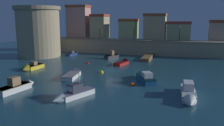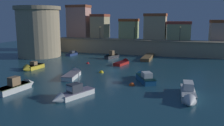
# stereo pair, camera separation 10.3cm
# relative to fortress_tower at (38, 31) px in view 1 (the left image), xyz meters

# --- Properties ---
(ground_plane) EXTENTS (108.25, 108.25, 0.00)m
(ground_plane) POSITION_rel_fortress_tower_xyz_m (21.31, -9.45, -5.88)
(ground_plane) COLOR #1E4756
(quay_wall) EXTENTS (43.94, 4.18, 3.65)m
(quay_wall) POSITION_rel_fortress_tower_xyz_m (21.31, 10.53, -4.04)
(quay_wall) COLOR tan
(quay_wall) RESTS_ON ground
(old_town_backdrop) EXTENTS (42.14, 6.24, 9.23)m
(old_town_backdrop) POSITION_rel_fortress_tower_xyz_m (18.90, 14.90, 0.91)
(old_town_backdrop) COLOR tan
(old_town_backdrop) RESTS_ON ground
(fortress_tower) EXTENTS (10.63, 10.63, 11.64)m
(fortress_tower) POSITION_rel_fortress_tower_xyz_m (0.00, 0.00, 0.00)
(fortress_tower) COLOR tan
(fortress_tower) RESTS_ON ground
(pier_dock) EXTENTS (1.83, 8.70, 0.70)m
(pier_dock) POSITION_rel_fortress_tower_xyz_m (25.18, 4.24, -5.54)
(pier_dock) COLOR brown
(pier_dock) RESTS_ON ground
(quay_lamp_0) EXTENTS (0.32, 0.32, 3.19)m
(quay_lamp_0) POSITION_rel_fortress_tower_xyz_m (11.41, 10.53, -0.09)
(quay_lamp_0) COLOR black
(quay_lamp_0) RESTS_ON quay_wall
(quay_lamp_1) EXTENTS (0.32, 0.32, 3.40)m
(quay_lamp_1) POSITION_rel_fortress_tower_xyz_m (20.63, 10.53, 0.04)
(quay_lamp_1) COLOR black
(quay_lamp_1) RESTS_ON quay_wall
(quay_lamp_2) EXTENTS (0.32, 0.32, 3.36)m
(quay_lamp_2) POSITION_rel_fortress_tower_xyz_m (31.69, 10.53, 0.01)
(quay_lamp_2) COLOR black
(quay_lamp_2) RESTS_ON quay_wall
(moored_boat_0) EXTENTS (2.47, 5.83, 1.58)m
(moored_boat_0) POSITION_rel_fortress_tower_xyz_m (16.75, -15.58, -5.52)
(moored_boat_0) COLOR white
(moored_boat_0) RESTS_ON ground
(moored_boat_1) EXTENTS (1.86, 6.81, 1.97)m
(moored_boat_1) POSITION_rel_fortress_tower_xyz_m (33.66, -20.90, -5.36)
(moored_boat_1) COLOR white
(moored_boat_1) RESTS_ON ground
(moored_boat_2) EXTENTS (1.82, 4.48, 1.46)m
(moored_boat_2) POSITION_rel_fortress_tower_xyz_m (6.68, 4.14, -5.50)
(moored_boat_2) COLOR navy
(moored_boat_2) RESTS_ON ground
(moored_boat_3) EXTENTS (2.98, 4.60, 2.01)m
(moored_boat_3) POSITION_rel_fortress_tower_xyz_m (17.54, 2.68, -5.36)
(moored_boat_3) COLOR #333338
(moored_boat_3) RESTS_ON ground
(moored_boat_4) EXTENTS (2.04, 4.72, 1.79)m
(moored_boat_4) POSITION_rel_fortress_tower_xyz_m (7.39, -13.30, -5.46)
(moored_boat_4) COLOR gold
(moored_boat_4) RESTS_ON ground
(moored_boat_5) EXTENTS (4.05, 5.91, 1.86)m
(moored_boat_5) POSITION_rel_fortress_tower_xyz_m (27.58, -14.73, -5.37)
(moored_boat_5) COLOR #195689
(moored_boat_5) RESTS_ON ground
(moored_boat_6) EXTENTS (2.56, 5.00, 1.43)m
(moored_boat_6) POSITION_rel_fortress_tower_xyz_m (21.54, -3.46, -5.58)
(moored_boat_6) COLOR red
(moored_boat_6) RESTS_ON ground
(moored_boat_7) EXTENTS (2.33, 5.73, 2.15)m
(moored_boat_7) POSITION_rel_fortress_tower_xyz_m (13.34, -23.98, -5.35)
(moored_boat_7) COLOR silver
(moored_boat_7) RESTS_ON ground
(moored_boat_8) EXTENTS (3.53, 5.65, 3.22)m
(moored_boat_8) POSITION_rel_fortress_tower_xyz_m (21.14, -24.81, -5.37)
(moored_boat_8) COLOR white
(moored_boat_8) RESTS_ON ground
(mooring_buoy_0) EXTENTS (0.57, 0.57, 0.57)m
(mooring_buoy_0) POSITION_rel_fortress_tower_xyz_m (14.61, -5.14, -5.88)
(mooring_buoy_0) COLOR red
(mooring_buoy_0) RESTS_ON ground
(mooring_buoy_1) EXTENTS (0.76, 0.76, 0.76)m
(mooring_buoy_1) POSITION_rel_fortress_tower_xyz_m (26.46, -17.74, -5.88)
(mooring_buoy_1) COLOR #EA4C19
(mooring_buoy_1) RESTS_ON ground
(mooring_buoy_2) EXTENTS (0.77, 0.77, 0.77)m
(mooring_buoy_2) POSITION_rel_fortress_tower_xyz_m (19.97, -11.91, -5.88)
(mooring_buoy_2) COLOR yellow
(mooring_buoy_2) RESTS_ON ground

